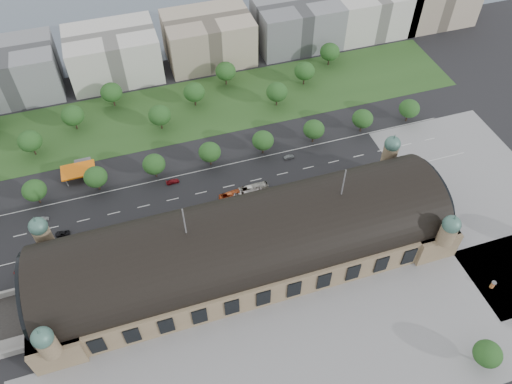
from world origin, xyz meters
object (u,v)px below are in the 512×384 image
object	(u,v)px
parked_car_3	(72,257)
bus_mid	(248,195)
parked_car_0	(20,269)
traffic_car_2	(62,233)
petrol_station	(81,167)
parked_car_5	(121,236)
parked_car_2	(133,237)
parked_car_4	(78,253)
bus_east	(253,189)
advertising_column	(493,285)
bus_west	(233,195)
parked_car_1	(20,270)
traffic_car_5	(289,157)
traffic_car_4	(227,203)
traffic_car_3	(173,182)
traffic_car_1	(43,219)
parked_car_6	(135,238)

from	to	relation	value
parked_car_3	bus_mid	distance (m)	71.70
parked_car_0	traffic_car_2	bearing A→B (deg)	89.27
parked_car_3	petrol_station	bearing A→B (deg)	139.61
petrol_station	parked_car_5	bearing A→B (deg)	-74.46
parked_car_2	petrol_station	bearing A→B (deg)	161.75
parked_car_4	bus_east	xyz separation A→B (m)	(72.17, 9.73, 0.97)
parked_car_4	advertising_column	distance (m)	151.43
traffic_car_2	bus_west	bearing A→B (deg)	95.58
parked_car_1	parked_car_2	xyz separation A→B (m)	(41.45, 2.29, 0.03)
traffic_car_5	parked_car_4	xyz separation A→B (m)	(-93.17, -23.82, 0.06)
parked_car_5	traffic_car_4	bearing A→B (deg)	58.63
parked_car_0	bus_east	bearing A→B (deg)	58.94
traffic_car_3	parked_car_2	xyz separation A→B (m)	(-20.48, -23.90, -0.13)
traffic_car_1	traffic_car_4	size ratio (longest dim) A/B	1.01
traffic_car_5	traffic_car_2	bearing A→B (deg)	95.54
traffic_car_2	parked_car_4	bearing A→B (deg)	31.77
parked_car_3	bus_west	bearing A→B (deg)	68.15
parked_car_0	bus_mid	xyz separation A→B (m)	(89.84, 7.97, 1.06)
advertising_column	traffic_car_4	bearing A→B (deg)	140.11
parked_car_5	traffic_car_2	bearing A→B (deg)	-147.62
bus_east	advertising_column	size ratio (longest dim) A/B	3.93
parked_car_2	traffic_car_4	bearing A→B (deg)	59.93
traffic_car_3	parked_car_5	xyz separation A→B (m)	(-24.63, -22.19, -0.11)
petrol_station	parked_car_5	distance (m)	41.87
traffic_car_5	parked_car_6	world-z (taller)	traffic_car_5
parked_car_2	bus_mid	xyz separation A→B (m)	(48.39, 6.13, 1.09)
petrol_station	parked_car_2	distance (m)	44.77
petrol_station	parked_car_6	xyz separation A→B (m)	(16.29, -42.61, -2.22)
bus_west	bus_east	bearing A→B (deg)	-90.77
petrol_station	traffic_car_4	bearing A→B (deg)	-33.67
traffic_car_3	traffic_car_4	bearing A→B (deg)	-136.86
parked_car_2	parked_car_6	size ratio (longest dim) A/B	0.91
bus_west	advertising_column	xyz separation A→B (m)	(75.96, -68.73, 0.03)
parked_car_4	bus_mid	bearing A→B (deg)	59.63
traffic_car_5	bus_west	distance (m)	33.39
parked_car_4	bus_east	world-z (taller)	bus_east
parked_car_1	parked_car_3	world-z (taller)	parked_car_3
parked_car_4	advertising_column	bearing A→B (deg)	30.51
traffic_car_5	parked_car_6	distance (m)	75.33
traffic_car_5	bus_mid	distance (m)	29.35
traffic_car_2	traffic_car_3	xyz separation A→B (m)	(46.14, 13.93, 0.04)
traffic_car_2	bus_mid	size ratio (longest dim) A/B	0.43
traffic_car_4	parked_car_3	xyz separation A→B (m)	(-61.96, -7.98, -0.07)
traffic_car_2	traffic_car_5	xyz separation A→B (m)	(98.20, 12.83, -0.02)
parked_car_1	bus_mid	xyz separation A→B (m)	(89.84, 8.42, 1.13)
traffic_car_3	parked_car_4	distance (m)	48.08
parked_car_0	parked_car_3	size ratio (longest dim) A/B	1.11
bus_west	bus_east	distance (m)	8.97
traffic_car_2	bus_mid	bearing A→B (deg)	94.22
petrol_station	advertising_column	size ratio (longest dim) A/B	4.32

